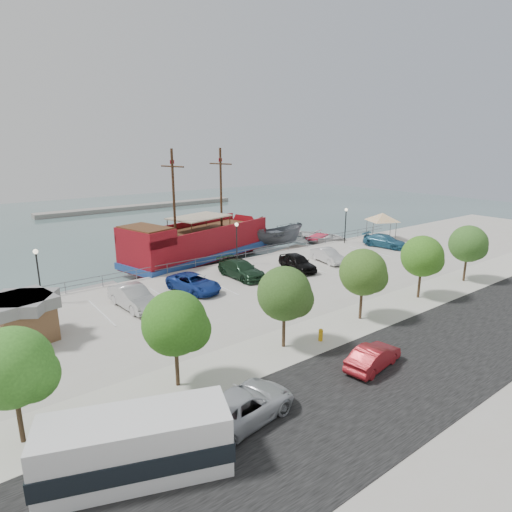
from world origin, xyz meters
TOP-DOWN VIEW (x-y plane):
  - ground at (0.00, 0.00)m, footprint 160.00×160.00m
  - street at (0.00, -16.00)m, footprint 100.00×8.00m
  - sidewalk at (0.00, -10.00)m, footprint 100.00×4.00m
  - seawall_railing at (0.00, 7.80)m, footprint 50.00×0.06m
  - far_shore at (10.00, 55.00)m, footprint 40.00×3.00m
  - pirate_ship at (0.51, 12.93)m, footprint 20.81×10.50m
  - patrol_boat at (9.55, 12.08)m, footprint 7.88×4.70m
  - speedboat at (15.63, 10.76)m, footprint 8.05×9.33m
  - dock_west at (-14.97, 9.20)m, footprint 7.88×2.81m
  - dock_mid at (9.10, 9.20)m, footprint 7.93×4.44m
  - dock_east at (16.47, 9.20)m, footprint 6.71×3.15m
  - shed at (-20.21, 0.27)m, footprint 4.11×4.11m
  - canopy_tent at (21.10, 5.00)m, footprint 6.07×6.07m
  - street_van at (-14.03, -14.25)m, footprint 5.54×3.16m
  - street_sedan at (-5.73, -14.79)m, footprint 4.08×1.98m
  - shuttle_bus at (-18.93, -14.50)m, footprint 7.27×4.68m
  - fire_hydrant at (-5.68, -10.80)m, footprint 0.29×0.29m
  - lamp_post_left at (-18.00, 6.50)m, footprint 0.36×0.36m
  - lamp_post_mid at (0.00, 6.50)m, footprint 0.36×0.36m
  - lamp_post_right at (16.00, 6.50)m, footprint 0.36×0.36m
  - tree_a at (-21.85, -10.07)m, footprint 3.30×3.20m
  - tree_b at (-14.85, -10.07)m, footprint 3.30×3.20m
  - tree_c at (-7.85, -10.07)m, footprint 3.30×3.20m
  - tree_d at (-0.85, -10.07)m, footprint 3.30×3.20m
  - tree_e at (6.15, -10.07)m, footprint 3.30×3.20m
  - tree_f at (13.15, -10.07)m, footprint 3.30×3.20m
  - parked_car_b at (-12.74, 1.51)m, footprint 2.25×5.23m
  - parked_car_c at (-7.37, 2.08)m, footprint 3.29×5.48m
  - parked_car_d at (-2.13, 2.75)m, footprint 2.34×5.42m
  - parked_car_e at (3.50, 1.37)m, footprint 2.65×4.93m
  - parked_car_f at (7.92, 1.62)m, footprint 2.22×4.50m
  - parked_car_h at (18.14, 2.23)m, footprint 3.09×5.44m

SIDE VIEW (x-z plane):
  - ground at x=0.00m, z-range -1.00..-1.00m
  - dock_east at x=16.47m, z-range -1.00..-0.63m
  - dock_mid at x=9.10m, z-range -1.00..-0.56m
  - dock_west at x=-14.97m, z-range -1.00..-0.56m
  - far_shore at x=10.00m, z-range -1.00..-0.20m
  - speedboat at x=15.63m, z-range -1.00..0.62m
  - street at x=0.00m, z-range -0.01..0.03m
  - sidewalk at x=0.00m, z-range -0.01..0.04m
  - patrol_boat at x=9.55m, z-range -1.00..1.86m
  - fire_hydrant at x=-5.68m, z-range 0.04..0.88m
  - seawall_railing at x=0.00m, z-range 0.03..1.03m
  - street_sedan at x=-5.73m, z-range 0.00..1.29m
  - parked_car_f at x=7.92m, z-range 0.00..1.42m
  - parked_car_c at x=-7.37m, z-range 0.00..1.42m
  - street_van at x=-14.03m, z-range 0.00..1.46m
  - parked_car_h at x=18.14m, z-range 0.00..1.48m
  - parked_car_d at x=-2.13m, z-range 0.00..1.55m
  - parked_car_e at x=3.50m, z-range 0.00..1.60m
  - parked_car_b at x=-12.74m, z-range 0.00..1.68m
  - pirate_ship at x=0.51m, z-range -5.28..7.60m
  - shuttle_bus at x=-18.93m, z-range -0.04..2.38m
  - shed at x=-20.21m, z-range 0.09..2.95m
  - lamp_post_left at x=-18.00m, z-range 0.80..5.08m
  - lamp_post_mid at x=0.00m, z-range 0.80..5.08m
  - lamp_post_right at x=16.00m, z-range 0.80..5.08m
  - tree_a at x=-21.85m, z-range 0.80..5.80m
  - tree_b at x=-14.85m, z-range 0.80..5.80m
  - tree_c at x=-7.85m, z-range 0.80..5.80m
  - tree_d at x=-0.85m, z-range 0.80..5.80m
  - tree_e at x=6.15m, z-range 0.80..5.80m
  - tree_f at x=13.15m, z-range 0.80..5.80m
  - canopy_tent at x=21.10m, z-range 1.45..5.36m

